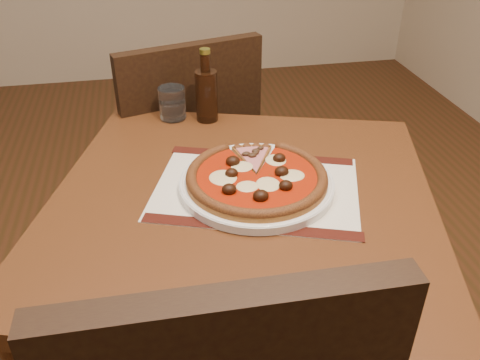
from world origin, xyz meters
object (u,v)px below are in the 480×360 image
plate (257,184)px  pizza (257,176)px  water_glass (172,103)px  bottle (206,93)px  chair_far (183,152)px  table (242,235)px

plate → pizza: size_ratio=1.10×
water_glass → bottle: 0.10m
bottle → pizza: bearing=-80.9°
chair_far → bottle: (0.06, -0.23, 0.30)m
chair_far → pizza: size_ratio=3.05×
chair_far → water_glass: 0.34m
table → plate: bearing=35.1°
chair_far → plate: 0.65m
table → chair_far: (-0.08, 0.62, -0.12)m
chair_far → water_glass: chair_far is taller
chair_far → bottle: bearing=87.6°
pizza → table: bearing=-145.4°
water_glass → chair_far: bearing=80.5°
table → plate: size_ratio=3.01×
chair_far → bottle: 0.39m
water_glass → bottle: bottle is taller
table → plate: 0.12m
pizza → plate: bearing=84.0°
table → bottle: bearing=93.0°
table → water_glass: size_ratio=11.48×
pizza → bottle: bottle is taller
chair_far → bottle: bottle is taller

